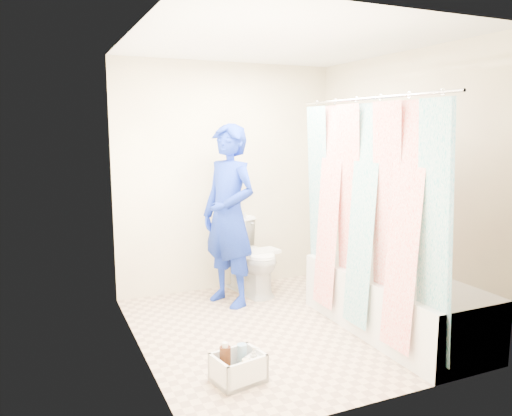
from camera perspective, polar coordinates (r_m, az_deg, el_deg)
name	(u,v)px	position (r m, az deg, el deg)	size (l,w,h in m)	color
floor	(281,328)	(4.47, 2.92, -13.59)	(2.60, 2.60, 0.00)	tan
ceiling	(284,42)	(4.18, 3.20, 18.43)	(2.40, 2.60, 0.02)	white
wall_back	(227,178)	(5.34, -3.31, 3.48)	(2.40, 0.02, 2.40)	beige
wall_front	(382,217)	(3.07, 14.16, -1.00)	(2.40, 0.02, 2.40)	beige
wall_left	(137,200)	(3.77, -13.43, 0.88)	(0.02, 2.60, 2.40)	beige
wall_right	(398,185)	(4.82, 15.89, 2.53)	(0.02, 2.60, 2.40)	beige
bathtub	(393,301)	(4.48, 15.39, -10.18)	(0.70, 1.75, 0.50)	silver
curtain_rod	(368,98)	(4.04, 12.71, 12.11)	(0.02, 0.02, 1.90)	silver
shower_curtain	(364,217)	(4.09, 12.26, -0.99)	(0.06, 1.75, 1.80)	white
toilet	(250,256)	(5.27, -0.65, -5.54)	(0.43, 0.76, 0.78)	silver
tank_lid	(257,252)	(5.15, 0.11, -5.11)	(0.48, 0.21, 0.04)	white
tank_internals	(236,218)	(5.34, -2.27, -1.21)	(0.19, 0.07, 0.25)	black
plumber	(229,216)	(4.84, -3.11, -0.88)	(0.64, 0.42, 1.77)	navy
cleaning_caddy	(240,368)	(3.60, -1.88, -17.83)	(0.38, 0.32, 0.25)	silver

